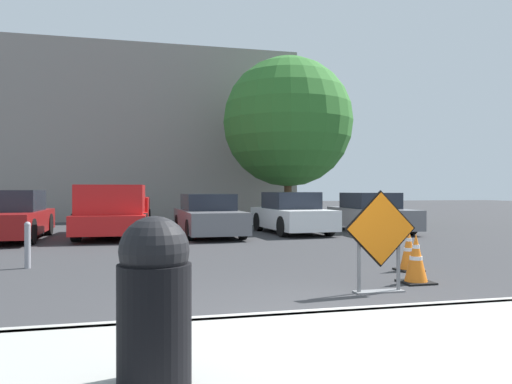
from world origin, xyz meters
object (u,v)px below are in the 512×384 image
object	(u,v)px
parked_car_third	(292,214)
road_closed_sign	(380,237)
traffic_cone_second	(409,250)
parked_car_nearest	(12,217)
parked_car_fourth	(371,214)
traffic_cone_nearest	(416,259)
trash_bin	(154,299)
bollard_nearest	(28,244)
pickup_truck	(114,214)
parked_car_second	(208,216)

from	to	relation	value
parked_car_third	road_closed_sign	bearing A→B (deg)	75.81
traffic_cone_second	road_closed_sign	bearing A→B (deg)	-130.94
parked_car_nearest	parked_car_fourth	distance (m)	11.61
traffic_cone_nearest	parked_car_fourth	xyz separation A→B (m)	(3.80, 9.09, 0.25)
road_closed_sign	parked_car_third	world-z (taller)	road_closed_sign
road_closed_sign	parked_car_nearest	world-z (taller)	same
parked_car_nearest	parked_car_third	size ratio (longest dim) A/B	1.13
parked_car_fourth	trash_bin	distance (m)	14.96
traffic_cone_nearest	parked_car_fourth	size ratio (longest dim) A/B	0.18
trash_bin	parked_car_fourth	bearing A→B (deg)	57.76
parked_car_nearest	trash_bin	bearing A→B (deg)	106.07
traffic_cone_nearest	traffic_cone_second	xyz separation A→B (m)	(0.54, 1.12, -0.01)
road_closed_sign	traffic_cone_second	distance (m)	2.24
trash_bin	parked_car_third	bearing A→B (deg)	68.29
parked_car_third	bollard_nearest	bearing A→B (deg)	36.83
pickup_truck	trash_bin	size ratio (longest dim) A/B	4.57
parked_car_third	parked_car_nearest	bearing A→B (deg)	-1.69
parked_car_nearest	parked_car_fourth	xyz separation A→B (m)	(11.61, 0.21, -0.04)
parked_car_fourth	parked_car_third	bearing A→B (deg)	0.48
road_closed_sign	parked_car_nearest	bearing A→B (deg)	126.23
parked_car_nearest	parked_car_second	distance (m)	5.80
parked_car_nearest	traffic_cone_second	bearing A→B (deg)	136.93
pickup_truck	parked_car_third	bearing A→B (deg)	-176.04
road_closed_sign	parked_car_third	xyz separation A→B (m)	(1.80, 9.73, -0.15)
road_closed_sign	traffic_cone_second	xyz separation A→B (m)	(1.44, 1.66, -0.42)
parked_car_second	trash_bin	world-z (taller)	parked_car_second
parked_car_third	parked_car_fourth	distance (m)	2.91
pickup_truck	bollard_nearest	bearing A→B (deg)	80.75
traffic_cone_nearest	parked_car_second	world-z (taller)	parked_car_second
traffic_cone_second	parked_car_second	size ratio (longest dim) A/B	0.17
traffic_cone_nearest	parked_car_third	xyz separation A→B (m)	(0.90, 9.18, 0.26)
parked_car_third	trash_bin	size ratio (longest dim) A/B	3.57
traffic_cone_nearest	trash_bin	size ratio (longest dim) A/B	0.68
parked_car_nearest	parked_car_third	xyz separation A→B (m)	(8.70, 0.31, -0.03)
parked_car_nearest	parked_car_third	world-z (taller)	parked_car_nearest
parked_car_fourth	bollard_nearest	distance (m)	11.73
parked_car_nearest	bollard_nearest	distance (m)	6.02
parked_car_nearest	trash_bin	xyz separation A→B (m)	(3.62, -12.45, 0.05)
parked_car_third	parked_car_fourth	xyz separation A→B (m)	(2.90, -0.10, -0.01)
road_closed_sign	bollard_nearest	world-z (taller)	road_closed_sign
traffic_cone_nearest	traffic_cone_second	bearing A→B (deg)	64.25
parked_car_nearest	parked_car_second	world-z (taller)	parked_car_nearest
road_closed_sign	traffic_cone_nearest	bearing A→B (deg)	31.09
pickup_truck	parked_car_nearest	bearing A→B (deg)	7.82
parked_car_second	parked_car_third	size ratio (longest dim) A/B	1.13
parked_car_fourth	bollard_nearest	world-z (taller)	parked_car_fourth
traffic_cone_second	parked_car_nearest	distance (m)	11.40
parked_car_nearest	bollard_nearest	world-z (taller)	parked_car_nearest
parked_car_fourth	traffic_cone_nearest	bearing A→B (deg)	69.68
parked_car_nearest	trash_bin	size ratio (longest dim) A/B	4.04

